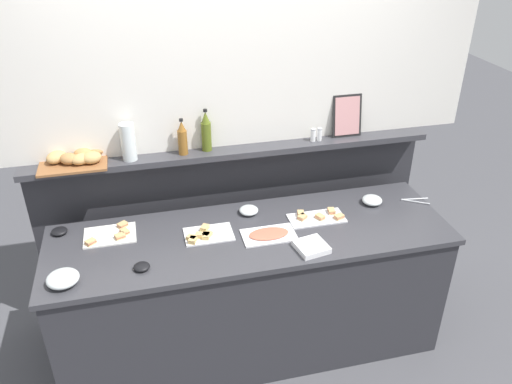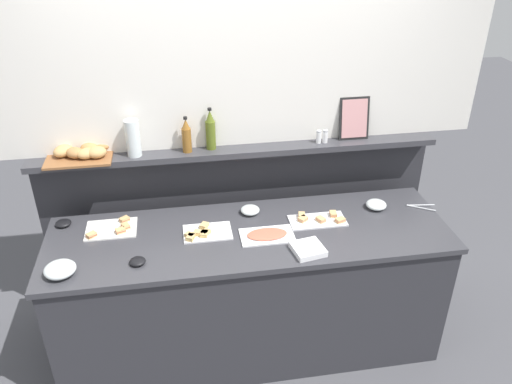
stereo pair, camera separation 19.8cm
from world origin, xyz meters
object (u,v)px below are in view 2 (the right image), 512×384
object	(u,v)px
sandwich_platter_rear	(112,229)
condiment_bowl_red	(137,261)
glass_bowl_large	(250,210)
bread_basket	(82,152)
glass_bowl_small	(376,205)
water_carafe	(133,138)
condiment_bowl_dark	(63,223)
napkin_stack	(308,249)
salt_shaker	(319,137)
sandwich_platter_side	(204,232)
serving_tongs	(420,207)
olive_oil_bottle	(211,131)
glass_bowl_medium	(60,270)
pepper_shaker	(325,136)
sandwich_platter_front	(318,220)
framed_picture	(354,118)
vinegar_bottle_amber	(187,136)
cold_cuts_platter	(267,235)

from	to	relation	value
sandwich_platter_rear	condiment_bowl_red	distance (m)	0.40
glass_bowl_large	bread_basket	world-z (taller)	bread_basket
glass_bowl_small	water_carafe	world-z (taller)	water_carafe
glass_bowl_large	condiment_bowl_dark	xyz separation A→B (m)	(-1.16, 0.05, -0.01)
napkin_stack	salt_shaker	distance (m)	0.84
sandwich_platter_side	sandwich_platter_rear	xyz separation A→B (m)	(-0.55, 0.13, -0.00)
salt_shaker	bread_basket	distance (m)	1.51
sandwich_platter_side	sandwich_platter_rear	world-z (taller)	same
serving_tongs	olive_oil_bottle	distance (m)	1.45
glass_bowl_medium	pepper_shaker	xyz separation A→B (m)	(1.64, 0.70, 0.36)
serving_tongs	glass_bowl_small	bearing A→B (deg)	172.89
sandwich_platter_front	framed_picture	bearing A→B (deg)	52.87
sandwich_platter_side	serving_tongs	size ratio (longest dim) A/B	1.55
glass_bowl_small	condiment_bowl_red	bearing A→B (deg)	-167.06
sandwich_platter_front	glass_bowl_small	world-z (taller)	glass_bowl_small
olive_oil_bottle	bread_basket	size ratio (longest dim) A/B	0.69
condiment_bowl_dark	pepper_shaker	world-z (taller)	pepper_shaker
glass_bowl_large	framed_picture	distance (m)	0.92
sandwich_platter_rear	condiment_bowl_dark	bearing A→B (deg)	161.49
framed_picture	water_carafe	size ratio (longest dim) A/B	1.20
framed_picture	bread_basket	bearing A→B (deg)	-179.32
glass_bowl_small	vinegar_bottle_amber	bearing A→B (deg)	164.64
salt_shaker	bread_basket	size ratio (longest dim) A/B	0.22
glass_bowl_large	glass_bowl_medium	xyz separation A→B (m)	(-1.09, -0.45, 0.01)
sandwich_platter_rear	vinegar_bottle_amber	xyz separation A→B (m)	(0.49, 0.31, 0.44)
glass_bowl_small	olive_oil_bottle	distance (m)	1.17
olive_oil_bottle	condiment_bowl_dark	bearing A→B (deg)	-166.36
sandwich_platter_rear	pepper_shaker	world-z (taller)	pepper_shaker
vinegar_bottle_amber	glass_bowl_small	bearing A→B (deg)	-15.36
glass_bowl_small	condiment_bowl_dark	bearing A→B (deg)	176.61
bread_basket	vinegar_bottle_amber	bearing A→B (deg)	-1.21
glass_bowl_large	vinegar_bottle_amber	world-z (taller)	vinegar_bottle_amber
sandwich_platter_rear	salt_shaker	world-z (taller)	salt_shaker
water_carafe	framed_picture	bearing A→B (deg)	1.53
condiment_bowl_red	vinegar_bottle_amber	size ratio (longest dim) A/B	0.38
cold_cuts_platter	framed_picture	world-z (taller)	framed_picture
salt_shaker	pepper_shaker	size ratio (longest dim) A/B	1.00
glass_bowl_small	vinegar_bottle_amber	size ratio (longest dim) A/B	0.56
condiment_bowl_dark	vinegar_bottle_amber	world-z (taller)	vinegar_bottle_amber
sandwich_platter_side	condiment_bowl_red	world-z (taller)	sandwich_platter_side
pepper_shaker	bread_basket	world-z (taller)	pepper_shaker
glass_bowl_small	framed_picture	world-z (taller)	framed_picture
napkin_stack	water_carafe	bearing A→B (deg)	143.32
glass_bowl_large	cold_cuts_platter	bearing A→B (deg)	-77.67
sandwich_platter_side	napkin_stack	bearing A→B (deg)	-25.54
glass_bowl_large	vinegar_bottle_amber	distance (m)	0.62
framed_picture	pepper_shaker	bearing A→B (deg)	-169.30
condiment_bowl_dark	condiment_bowl_red	world-z (taller)	condiment_bowl_dark
condiment_bowl_dark	vinegar_bottle_amber	xyz separation A→B (m)	(0.79, 0.21, 0.43)
sandwich_platter_rear	vinegar_bottle_amber	bearing A→B (deg)	32.17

